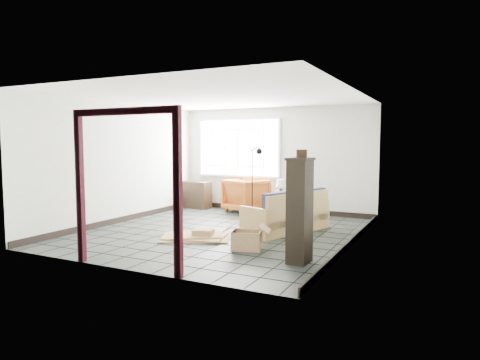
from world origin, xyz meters
The scene contains 15 objects.
ground centered at (0.00, 0.00, 0.00)m, with size 5.50×5.50×0.00m, color black.
room_shell centered at (0.00, 0.03, 1.68)m, with size 5.02×5.52×2.61m.
window_panel centered at (-1.00, 2.70, 1.60)m, with size 2.32×0.08×1.52m.
doorway_trim centered at (0.00, -2.70, 1.38)m, with size 1.80×0.08×2.20m.
futon_sofa centered at (1.14, 0.62, 0.30)m, with size 1.33×1.99×0.82m.
armchair centered at (-0.62, 2.40, 0.46)m, with size 0.90×0.84×0.92m, color #954F15.
side_table centered at (0.27, 2.40, 0.41)m, with size 0.57×0.57×0.50m.
table_lamp centered at (0.32, 2.35, 0.75)m, with size 0.25×0.25×0.36m.
projector centered at (0.32, 2.38, 0.55)m, with size 0.30×0.26×0.09m.
floor_lamp centered at (0.07, 1.43, 0.90)m, with size 0.45×0.35×1.68m.
console_shelf centered at (-2.15, 2.40, 0.35)m, with size 0.94×0.46×0.71m.
tall_shelf centered at (2.02, -1.36, 0.77)m, with size 0.34×0.43×1.52m.
pot centered at (2.04, -1.34, 1.58)m, with size 0.17×0.17×0.12m.
open_box centered at (1.02, -1.00, 0.15)m, with size 0.81×0.55×0.42m.
cardboard_pile centered at (-0.15, -0.69, 0.05)m, with size 1.47×1.31×0.18m.
Camera 1 is at (3.96, -7.17, 1.73)m, focal length 32.00 mm.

